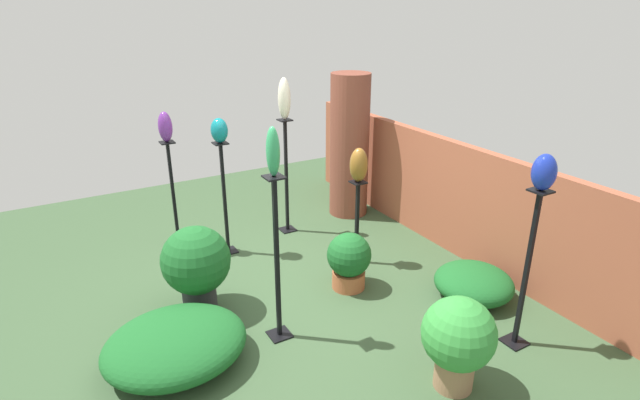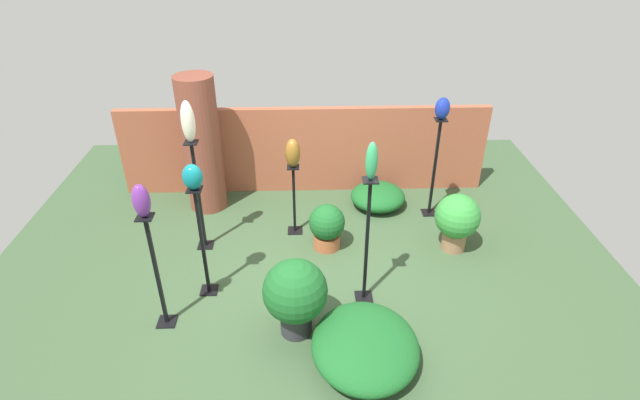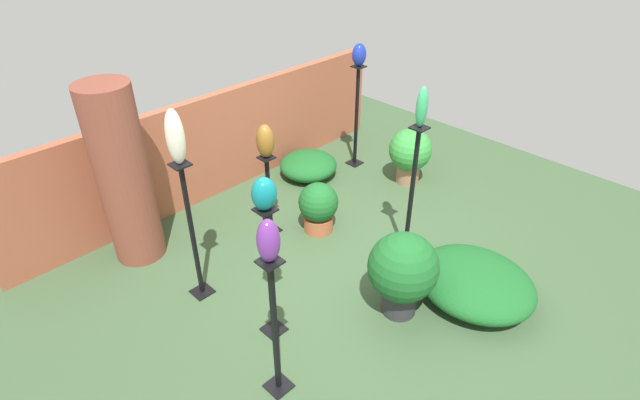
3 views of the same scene
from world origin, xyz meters
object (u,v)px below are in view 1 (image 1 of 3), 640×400
(pedestal_jade, at_px, (277,267))
(pedestal_bronze, at_px, (357,227))
(art_vase_teal, at_px, (219,130))
(art_vase_bronze, at_px, (359,165))
(brick_pillar, at_px, (349,146))
(art_vase_ivory, at_px, (284,99))
(pedestal_ivory, at_px, (286,181))
(art_vase_cobalt, at_px, (544,172))
(pedestal_teal, at_px, (225,204))
(art_vase_violet, at_px, (165,127))
(art_vase_jade, at_px, (273,152))
(potted_plant_near_pillar, at_px, (349,259))
(pedestal_cobalt, at_px, (526,277))
(pedestal_violet, at_px, (174,201))
(potted_plant_front_left, at_px, (458,338))
(potted_plant_walkway_edge, at_px, (196,264))

(pedestal_jade, bearing_deg, pedestal_bronze, 120.30)
(art_vase_teal, height_order, art_vase_bronze, art_vase_teal)
(brick_pillar, relative_size, art_vase_ivory, 3.89)
(pedestal_ivory, relative_size, art_vase_cobalt, 5.05)
(pedestal_teal, xyz_separation_m, art_vase_cobalt, (2.98, 1.63, 0.99))
(art_vase_violet, bearing_deg, pedestal_jade, 8.59)
(brick_pillar, relative_size, art_vase_bronze, 5.17)
(art_vase_teal, xyz_separation_m, art_vase_jade, (1.82, -0.17, 0.24))
(art_vase_teal, bearing_deg, pedestal_teal, 7.13)
(pedestal_ivory, relative_size, art_vase_bronze, 3.92)
(brick_pillar, bearing_deg, art_vase_violet, -91.73)
(pedestal_bronze, height_order, potted_plant_near_pillar, pedestal_bronze)
(pedestal_teal, relative_size, art_vase_bronze, 3.59)
(art_vase_ivory, distance_m, art_vase_bronze, 1.36)
(brick_pillar, height_order, pedestal_cobalt, brick_pillar)
(pedestal_cobalt, height_order, art_vase_cobalt, art_vase_cobalt)
(pedestal_bronze, height_order, art_vase_bronze, art_vase_bronze)
(art_vase_teal, relative_size, art_vase_bronze, 0.73)
(pedestal_ivory, height_order, art_vase_bronze, pedestal_ivory)
(pedestal_cobalt, xyz_separation_m, art_vase_bronze, (-1.98, -0.41, 0.52))
(art_vase_ivory, distance_m, art_vase_jade, 2.29)
(pedestal_jade, distance_m, art_vase_ivory, 2.51)
(pedestal_bronze, xyz_separation_m, art_vase_teal, (-1.00, -1.22, 1.07))
(art_vase_bronze, bearing_deg, art_vase_ivory, -165.51)
(pedestal_ivory, xyz_separation_m, art_vase_teal, (0.19, -0.91, 0.83))
(art_vase_teal, distance_m, art_vase_cobalt, 3.40)
(art_vase_ivory, bearing_deg, pedestal_ivory, -90.00)
(pedestal_jade, height_order, pedestal_violet, pedestal_jade)
(pedestal_jade, bearing_deg, potted_plant_near_pillar, 110.97)
(art_vase_ivory, distance_m, potted_plant_front_left, 3.55)
(pedestal_cobalt, bearing_deg, art_vase_cobalt, 0.00)
(art_vase_cobalt, bearing_deg, potted_plant_near_pillar, -152.99)
(potted_plant_front_left, bearing_deg, potted_plant_walkway_edge, -145.30)
(pedestal_violet, distance_m, art_vase_cobalt, 4.11)
(pedestal_jade, xyz_separation_m, potted_plant_walkway_edge, (-0.78, -0.50, -0.21))
(pedestal_ivory, relative_size, potted_plant_walkway_edge, 1.70)
(art_vase_teal, bearing_deg, art_vase_cobalt, 28.65)
(pedestal_cobalt, height_order, pedestal_violet, pedestal_cobalt)
(art_vase_bronze, relative_size, potted_plant_near_pillar, 0.62)
(art_vase_bronze, height_order, potted_plant_walkway_edge, art_vase_bronze)
(pedestal_bronze, distance_m, art_vase_cobalt, 2.34)
(art_vase_cobalt, xyz_separation_m, potted_plant_near_pillar, (-1.55, -0.79, -1.30))
(brick_pillar, bearing_deg, art_vase_cobalt, -5.74)
(brick_pillar, distance_m, art_vase_cobalt, 3.36)
(art_vase_cobalt, height_order, potted_plant_front_left, art_vase_cobalt)
(art_vase_jade, distance_m, art_vase_violet, 2.24)
(art_vase_ivory, xyz_separation_m, art_vase_violet, (-0.19, -1.42, -0.22))
(pedestal_cobalt, relative_size, pedestal_violet, 1.08)
(pedestal_cobalt, distance_m, pedestal_ivory, 3.25)
(art_vase_cobalt, bearing_deg, art_vase_jade, -122.82)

